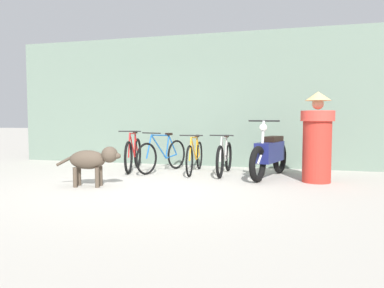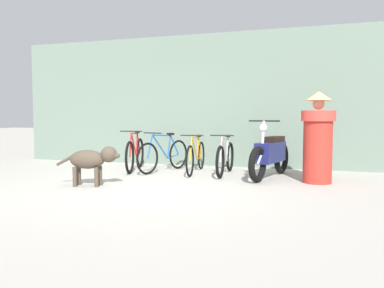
{
  "view_description": "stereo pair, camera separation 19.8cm",
  "coord_description": "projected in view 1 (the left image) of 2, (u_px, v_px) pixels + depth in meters",
  "views": [
    {
      "loc": [
        2.32,
        -5.54,
        1.12
      ],
      "look_at": [
        0.51,
        1.02,
        0.65
      ],
      "focal_mm": 35.0,
      "sensor_mm": 36.0,
      "label": 1
    },
    {
      "loc": [
        2.51,
        -5.48,
        1.12
      ],
      "look_at": [
        0.51,
        1.02,
        0.65
      ],
      "focal_mm": 35.0,
      "sensor_mm": 36.0,
      "label": 2
    }
  ],
  "objects": [
    {
      "name": "bicycle_0",
      "position": [
        133.0,
        154.0,
        7.98
      ],
      "size": [
        0.52,
        1.63,
        0.87
      ],
      "rotation": [
        0.0,
        0.0,
        -1.34
      ],
      "color": "black",
      "rests_on": "ground"
    },
    {
      "name": "bicycle_3",
      "position": [
        224.0,
        158.0,
        7.44
      ],
      "size": [
        0.46,
        1.59,
        0.81
      ],
      "rotation": [
        0.0,
        0.0,
        -1.56
      ],
      "color": "black",
      "rests_on": "ground"
    },
    {
      "name": "motorcycle",
      "position": [
        270.0,
        154.0,
        7.05
      ],
      "size": [
        0.67,
        1.84,
        1.09
      ],
      "rotation": [
        0.0,
        0.0,
        -1.84
      ],
      "color": "black",
      "rests_on": "ground"
    },
    {
      "name": "stray_dog",
      "position": [
        93.0,
        160.0,
        6.11
      ],
      "size": [
        1.08,
        0.44,
        0.66
      ],
      "rotation": [
        0.0,
        0.0,
        0.2
      ],
      "color": "#4C3F33",
      "rests_on": "ground"
    },
    {
      "name": "ground_plane",
      "position": [
        145.0,
        188.0,
        6.02
      ],
      "size": [
        60.0,
        60.0,
        0.0
      ],
      "primitive_type": "plane",
      "color": "#ADA89E"
    },
    {
      "name": "bicycle_2",
      "position": [
        195.0,
        156.0,
        7.68
      ],
      "size": [
        0.46,
        1.7,
        0.8
      ],
      "rotation": [
        0.0,
        0.0,
        -1.49
      ],
      "color": "black",
      "rests_on": "ground"
    },
    {
      "name": "shop_wall_back",
      "position": [
        195.0,
        101.0,
        8.87
      ],
      "size": [
        9.23,
        0.2,
        3.07
      ],
      "color": "slate",
      "rests_on": "ground"
    },
    {
      "name": "bicycle_1",
      "position": [
        162.0,
        155.0,
        7.83
      ],
      "size": [
        0.6,
        1.6,
        0.83
      ],
      "rotation": [
        0.0,
        0.0,
        -1.87
      ],
      "color": "black",
      "rests_on": "ground"
    },
    {
      "name": "person_in_robes",
      "position": [
        317.0,
        137.0,
        6.51
      ],
      "size": [
        0.72,
        0.72,
        1.58
      ],
      "rotation": [
        0.0,
        0.0,
        3.46
      ],
      "color": "#B72D23",
      "rests_on": "ground"
    }
  ]
}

